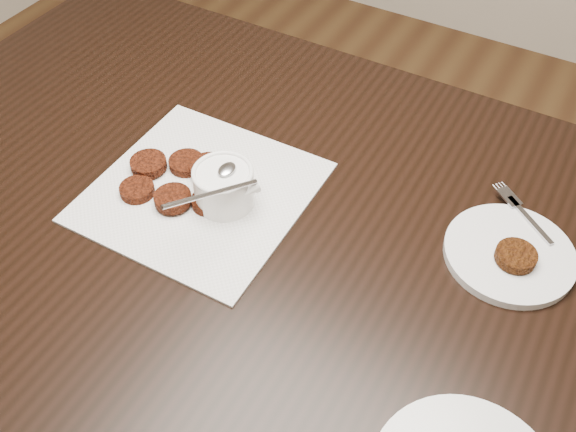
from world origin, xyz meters
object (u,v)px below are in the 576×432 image
(napkin, at_px, (201,192))
(plate_with_patty, at_px, (511,251))
(sauce_ramekin, at_px, (222,171))
(table, at_px, (264,333))

(napkin, distance_m, plate_with_patty, 0.49)
(sauce_ramekin, relative_size, plate_with_patty, 0.68)
(sauce_ramekin, bearing_deg, table, 15.75)
(table, relative_size, napkin, 4.37)
(napkin, bearing_deg, table, 8.96)
(napkin, xyz_separation_m, plate_with_patty, (0.48, 0.12, 0.01))
(napkin, relative_size, sauce_ramekin, 2.53)
(table, height_order, napkin, napkin)
(table, xyz_separation_m, plate_with_patty, (0.38, 0.10, 0.39))
(sauce_ramekin, bearing_deg, napkin, -178.64)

